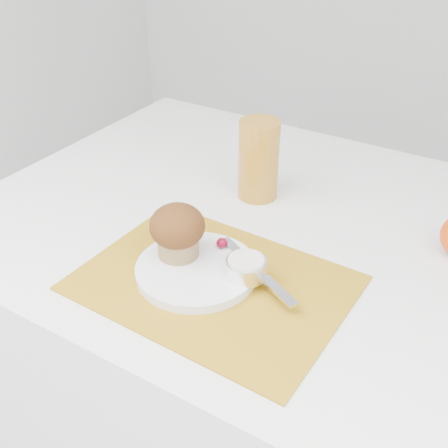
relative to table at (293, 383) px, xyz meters
The scene contains 10 objects.
table is the anchor object (origin of this frame).
placemat 0.43m from the table, 107.98° to the right, with size 0.39×0.29×0.00m, color #A87B17.
plate 0.44m from the table, 116.45° to the right, with size 0.19×0.19×0.01m, color white.
ramekin 0.44m from the table, 97.24° to the right, with size 0.06×0.06×0.03m, color white.
cream 0.46m from the table, 97.24° to the right, with size 0.05×0.05×0.01m, color silver.
raspberry_near 0.43m from the table, 123.99° to the right, with size 0.02×0.02×0.02m, color #520212.
raspberry_far 0.43m from the table, 108.04° to the right, with size 0.02×0.02×0.02m, color #550211.
butter_knife 0.43m from the table, 94.85° to the right, with size 0.19×0.02×0.00m, color silver.
juice_glass 0.47m from the table, 153.33° to the left, with size 0.07×0.07×0.15m, color #B47A21.
muffin 0.49m from the table, 126.84° to the right, with size 0.09×0.09×0.09m.
Camera 1 is at (0.29, -0.70, 1.29)m, focal length 45.00 mm.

